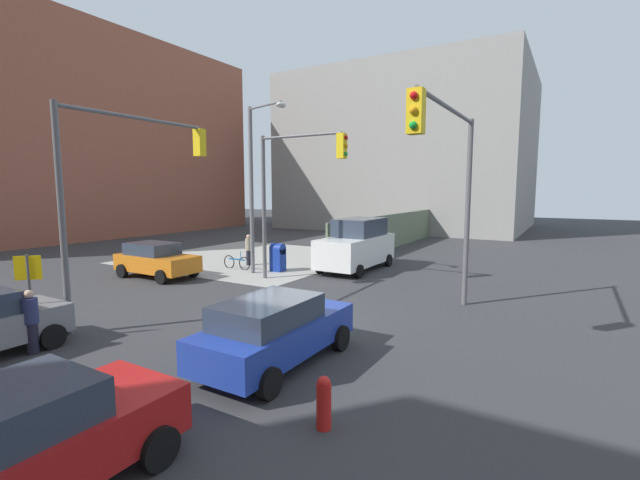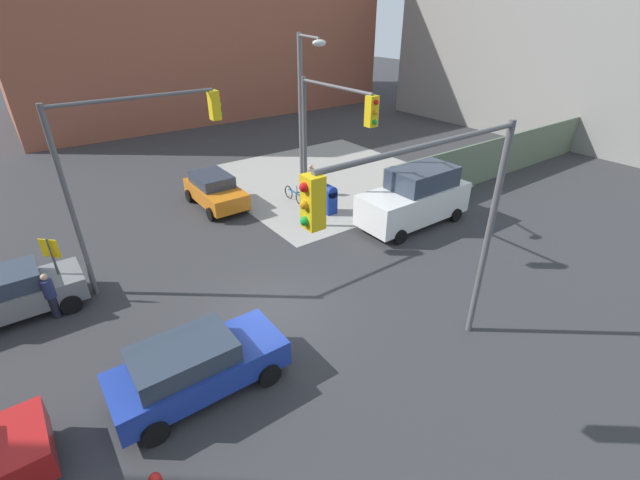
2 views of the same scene
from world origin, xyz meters
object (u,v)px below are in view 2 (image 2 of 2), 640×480
at_px(traffic_signal_nw_corner, 131,154).
at_px(van_white_delivery, 416,197).
at_px(mailbox_blue, 329,198).
at_px(hatchback_blue, 196,366).
at_px(traffic_signal_ne_corner, 328,135).
at_px(traffic_signal_se_corner, 436,213).
at_px(street_lamp_corner, 303,117).
at_px(hatchback_gray, 14,293).
at_px(smokestack, 345,6).
at_px(pedestrian_crossing, 311,179).
at_px(coupe_orange, 215,190).
at_px(pedestrian_waiting, 50,295).
at_px(bicycle_leaning_on_fence, 294,195).

relative_size(traffic_signal_nw_corner, van_white_delivery, 1.20).
xyz_separation_m(mailbox_blue, hatchback_blue, (-9.42, -6.84, 0.08)).
bearing_deg(traffic_signal_ne_corner, traffic_signal_se_corner, -108.15).
relative_size(street_lamp_corner, hatchback_gray, 2.10).
distance_m(traffic_signal_ne_corner, street_lamp_corner, 2.64).
xyz_separation_m(traffic_signal_nw_corner, traffic_signal_se_corner, (4.46, -9.00, 0.04)).
height_order(smokestack, street_lamp_corner, smokestack).
bearing_deg(van_white_delivery, pedestrian_crossing, 108.82).
bearing_deg(street_lamp_corner, pedestrian_crossing, 48.93).
bearing_deg(street_lamp_corner, traffic_signal_nw_corner, -172.79).
relative_size(coupe_orange, hatchback_blue, 0.91).
bearing_deg(coupe_orange, van_white_delivery, -47.61).
relative_size(hatchback_gray, pedestrian_waiting, 2.33).
bearing_deg(bicycle_leaning_on_fence, pedestrian_waiting, -163.41).
bearing_deg(traffic_signal_nw_corner, pedestrian_waiting, -168.44).
height_order(street_lamp_corner, pedestrian_waiting, street_lamp_corner).
distance_m(pedestrian_crossing, pedestrian_waiting, 13.10).
bearing_deg(van_white_delivery, bicycle_leaning_on_fence, 119.94).
bearing_deg(pedestrian_waiting, pedestrian_crossing, -139.71).
height_order(van_white_delivery, pedestrian_crossing, van_white_delivery).
distance_m(mailbox_blue, hatchback_blue, 11.64).
distance_m(traffic_signal_se_corner, street_lamp_corner, 10.39).
relative_size(traffic_signal_se_corner, hatchback_blue, 1.47).
bearing_deg(hatchback_gray, mailbox_blue, 1.60).
xyz_separation_m(traffic_signal_nw_corner, hatchback_blue, (-0.84, -6.34, -3.79)).
bearing_deg(pedestrian_crossing, coupe_orange, -51.83).
distance_m(traffic_signal_nw_corner, pedestrian_crossing, 10.33).
bearing_deg(hatchback_blue, traffic_signal_se_corner, -26.64).
relative_size(traffic_signal_nw_corner, pedestrian_waiting, 3.98).
xyz_separation_m(traffic_signal_ne_corner, mailbox_blue, (1.70, 2.12, -3.80)).
bearing_deg(traffic_signal_nw_corner, pedestrian_crossing, 17.53).
bearing_deg(traffic_signal_nw_corner, traffic_signal_ne_corner, -13.26).
bearing_deg(pedestrian_waiting, traffic_signal_se_corner, 157.86).
bearing_deg(mailbox_blue, traffic_signal_ne_corner, -128.71).
distance_m(smokestack, van_white_delivery, 34.57).
height_order(traffic_signal_ne_corner, van_white_delivery, traffic_signal_ne_corner).
height_order(traffic_signal_nw_corner, hatchback_blue, traffic_signal_nw_corner).
bearing_deg(street_lamp_corner, smokestack, 48.06).
bearing_deg(traffic_signal_se_corner, traffic_signal_nw_corner, 116.36).
height_order(smokestack, traffic_signal_ne_corner, smokestack).
xyz_separation_m(traffic_signal_se_corner, traffic_signal_ne_corner, (2.42, 7.38, -0.12)).
height_order(pedestrian_crossing, pedestrian_waiting, pedestrian_crossing).
bearing_deg(bicycle_leaning_on_fence, street_lamp_corner, -106.04).
height_order(traffic_signal_se_corner, mailbox_blue, traffic_signal_se_corner).
bearing_deg(van_white_delivery, traffic_signal_se_corner, -136.45).
height_order(mailbox_blue, pedestrian_waiting, pedestrian_waiting).
bearing_deg(van_white_delivery, traffic_signal_nw_corner, 166.31).
relative_size(smokestack, pedestrian_crossing, 10.66).
height_order(traffic_signal_se_corner, bicycle_leaning_on_fence, traffic_signal_se_corner).
xyz_separation_m(van_white_delivery, bicycle_leaning_on_fence, (-3.11, 5.40, -0.93)).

